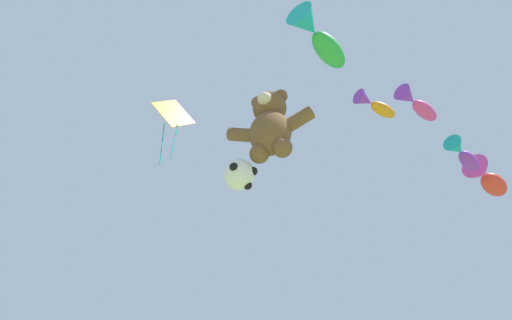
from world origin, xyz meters
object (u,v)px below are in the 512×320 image
Objects in this scene: teddy_bear_kite at (270,125)px; fish_kite_tangerine at (374,105)px; diamond_kite at (173,116)px; fish_kite_crimson at (487,178)px; fish_kite_emerald at (318,37)px; soccer_ball_kite at (240,175)px; fish_kite_magenta at (416,104)px; fish_kite_violet at (463,154)px.

teddy_bear_kite is 4.10m from fish_kite_tangerine.
diamond_kite is at bearing 166.54° from teddy_bear_kite.
fish_kite_crimson reaches higher than fish_kite_tangerine.
fish_kite_emerald is 1.65× the size of fish_kite_tangerine.
fish_kite_emerald is 5.05m from diamond_kite.
fish_kite_tangerine is 0.62× the size of fish_kite_crimson.
soccer_ball_kite is at bearing -147.25° from fish_kite_tangerine.
fish_kite_crimson is at bearing 64.28° from fish_kite_magenta.
fish_kite_crimson reaches higher than soccer_ball_kite.
soccer_ball_kite is at bearing -131.59° from fish_kite_crimson.
fish_kite_crimson is at bearing 36.11° from diamond_kite.
soccer_ball_kite is (-0.82, 0.12, -1.30)m from teddy_bear_kite.
fish_kite_magenta is 7.75m from diamond_kite.
fish_kite_emerald is 1.02× the size of fish_kite_crimson.
fish_kite_emerald is 2.71m from fish_kite_tangerine.
fish_kite_violet is (1.06, 1.82, -0.96)m from fish_kite_magenta.
teddy_bear_kite is 1.00× the size of fish_kite_emerald.
fish_kite_magenta is 0.63× the size of diamond_kite.
fish_kite_violet is 0.63× the size of diamond_kite.
diamond_kite is at bearing -143.89° from fish_kite_crimson.
fish_kite_magenta is 2.31m from fish_kite_violet.
fish_kite_tangerine is at bearing -127.16° from fish_kite_violet.
soccer_ball_kite is at bearing -137.34° from fish_kite_violet.
teddy_bear_kite is 9.79m from fish_kite_crimson.
fish_kite_magenta is at bearing -115.72° from fish_kite_crimson.
fish_kite_emerald is at bearing -6.90° from teddy_bear_kite.
fish_kite_emerald is 8.71m from fish_kite_crimson.
soccer_ball_kite is at bearing -14.99° from diamond_kite.
fish_kite_crimson is (4.17, 7.65, -0.08)m from fish_kite_emerald.
fish_kite_violet reaches higher than fish_kite_tangerine.
teddy_bear_kite is at bearing -127.35° from fish_kite_crimson.
fish_kite_emerald reaches higher than fish_kite_violet.
soccer_ball_kite is 0.46× the size of fish_kite_violet.
fish_kite_tangerine is 6.13m from diamond_kite.
fish_kite_crimson is at bearing 52.65° from teddy_bear_kite.
teddy_bear_kite is 1.54m from soccer_ball_kite.
soccer_ball_kite is 5.36m from fish_kite_tangerine.
teddy_bear_kite is 7.60m from fish_kite_violet.
fish_kite_tangerine is at bearing 41.98° from teddy_bear_kite.
fish_kite_emerald is (2.35, -0.31, 4.15)m from soccer_ball_kite.
fish_kite_emerald is at bearing -11.46° from diamond_kite.
fish_kite_violet is 2.31m from fish_kite_crimson.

